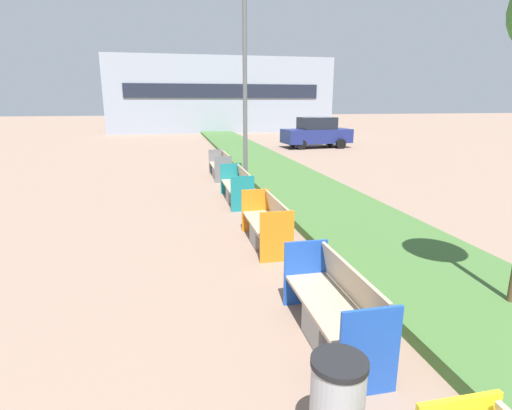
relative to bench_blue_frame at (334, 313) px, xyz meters
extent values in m
cube|color=#426B33|center=(2.26, 4.91, -0.27)|extent=(2.80, 120.00, 0.18)
cube|color=#939EAD|center=(3.06, 36.36, 3.00)|extent=(20.57, 7.46, 6.73)
cube|color=#1E2333|center=(3.06, 32.58, 3.34)|extent=(17.28, 0.08, 1.20)
cube|color=#9E9B96|center=(-0.04, 0.00, -0.16)|extent=(0.52, 0.60, 0.42)
cube|color=tan|center=(-0.04, 0.00, 0.07)|extent=(0.58, 1.85, 0.05)
cube|color=tan|center=(0.23, 0.00, 0.34)|extent=(0.14, 1.78, 0.48)
cube|color=blue|center=(-0.04, -0.95, 0.11)|extent=(0.62, 0.04, 0.94)
cube|color=blue|center=(-0.04, 0.95, 0.11)|extent=(0.62, 0.04, 0.94)
cube|color=#9E9B96|center=(-0.04, 3.42, -0.16)|extent=(0.52, 0.60, 0.42)
cube|color=tan|center=(-0.04, 3.42, 0.07)|extent=(0.58, 1.80, 0.05)
cube|color=tan|center=(0.23, 3.42, 0.34)|extent=(0.14, 1.73, 0.48)
cube|color=orange|center=(-0.04, 2.50, 0.11)|extent=(0.62, 0.04, 0.94)
cube|color=orange|center=(-0.04, 4.35, 0.11)|extent=(0.62, 0.04, 0.94)
cube|color=#9E9B96|center=(-0.04, 7.07, -0.16)|extent=(0.52, 0.60, 0.42)
cube|color=tan|center=(-0.04, 7.07, 0.07)|extent=(0.58, 2.13, 0.05)
cube|color=tan|center=(0.23, 7.07, 0.34)|extent=(0.14, 2.04, 0.48)
cube|color=#197A7F|center=(-0.04, 5.99, 0.11)|extent=(0.62, 0.04, 0.94)
cube|color=#197A7F|center=(-0.04, 8.15, 0.11)|extent=(0.62, 0.04, 0.94)
cube|color=#9E9B96|center=(-0.04, 10.94, -0.16)|extent=(0.52, 0.60, 0.42)
cube|color=tan|center=(-0.04, 10.94, 0.07)|extent=(0.58, 2.03, 0.05)
cube|color=tan|center=(0.23, 10.94, 0.34)|extent=(0.14, 1.95, 0.48)
cube|color=slate|center=(-0.04, 9.91, 0.11)|extent=(0.62, 0.04, 0.94)
cube|color=slate|center=(-0.04, 11.98, 0.11)|extent=(0.62, 0.04, 0.94)
cylinder|color=black|center=(-0.62, -1.53, 0.51)|extent=(0.45, 0.45, 0.05)
cylinder|color=#56595B|center=(0.61, 9.07, 3.35)|extent=(0.14, 0.14, 7.44)
cube|color=navy|center=(7.09, 19.80, 0.36)|extent=(4.35, 2.16, 0.84)
cube|color=black|center=(7.09, 19.80, 1.14)|extent=(2.24, 1.74, 0.72)
cylinder|color=black|center=(8.35, 18.90, -0.06)|extent=(0.60, 0.20, 0.60)
cylinder|color=black|center=(8.35, 20.70, -0.06)|extent=(0.60, 0.20, 0.60)
cylinder|color=black|center=(5.83, 18.90, -0.06)|extent=(0.60, 0.20, 0.60)
cylinder|color=black|center=(5.83, 20.70, -0.06)|extent=(0.60, 0.20, 0.60)
camera|label=1|loc=(-1.79, -3.98, 2.44)|focal=28.00mm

